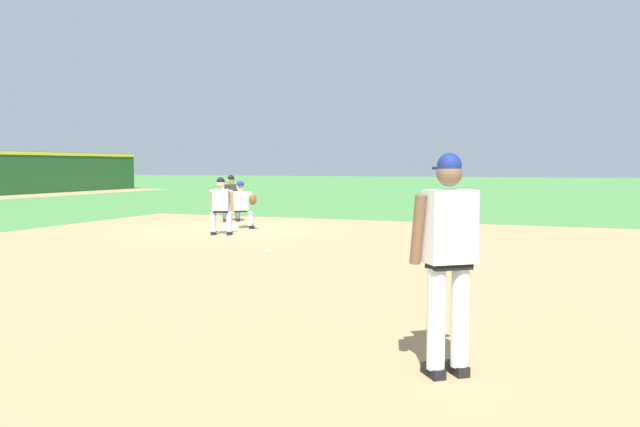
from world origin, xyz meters
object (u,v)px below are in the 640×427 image
object	(u,v)px
first_base_bag	(229,228)
baserunner	(221,204)
pitcher	(449,250)
first_baseman	(241,203)
umpire	(231,196)
baseball	(267,251)

from	to	relation	value
first_base_bag	baserunner	size ratio (longest dim) A/B	0.26
pitcher	baserunner	xyz separation A→B (m)	(8.51, 7.12, -0.27)
first_base_bag	first_baseman	xyz separation A→B (m)	(0.25, -0.24, 0.69)
umpire	pitcher	bearing A→B (deg)	-143.77
first_base_bag	umpire	xyz separation A→B (m)	(2.23, 1.19, 0.75)
pitcher	baserunner	world-z (taller)	pitcher
baserunner	first_base_bag	bearing A→B (deg)	20.56
first_baseman	umpire	distance (m)	2.44
baseball	first_baseman	distance (m)	4.88
first_baseman	umpire	world-z (taller)	umpire
pitcher	first_baseman	world-z (taller)	pitcher
baserunner	umpire	xyz separation A→B (m)	(3.45, 1.65, 0.00)
baseball	first_baseman	bearing A→B (deg)	34.35
baseball	baserunner	world-z (taller)	baserunner
umpire	first_base_bag	bearing A→B (deg)	-151.92
pitcher	baserunner	distance (m)	11.10
first_base_bag	baserunner	xyz separation A→B (m)	(-1.22, -0.46, 0.75)
first_base_bag	baseball	bearing A→B (deg)	-141.55
first_baseman	umpire	size ratio (longest dim) A/B	0.92
first_base_bag	baseball	xyz separation A→B (m)	(-3.74, -2.97, -0.01)
baserunner	first_baseman	bearing A→B (deg)	8.32
baseball	pitcher	bearing A→B (deg)	-142.46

